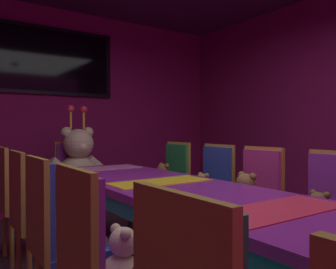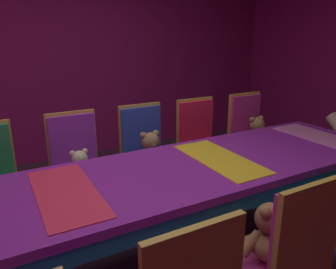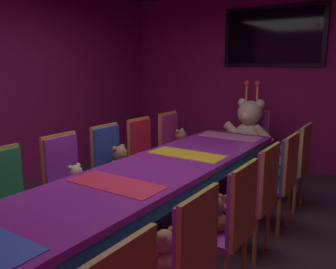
{
  "view_description": "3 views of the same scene",
  "coord_description": "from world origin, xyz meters",
  "views": [
    {
      "loc": [
        -1.42,
        -1.63,
        1.14
      ],
      "look_at": [
        0.03,
        0.48,
        1.1
      ],
      "focal_mm": 37.05,
      "sensor_mm": 36.0,
      "label": 1
    },
    {
      "loc": [
        1.71,
        -0.83,
        1.59
      ],
      "look_at": [
        -0.09,
        0.17,
        0.95
      ],
      "focal_mm": 34.72,
      "sensor_mm": 36.0,
      "label": 2
    },
    {
      "loc": [
        1.75,
        -2.46,
        1.64
      ],
      "look_at": [
        -0.12,
        0.37,
        0.96
      ],
      "focal_mm": 37.83,
      "sensor_mm": 36.0,
      "label": 3
    }
  ],
  "objects": [
    {
      "name": "wall_back",
      "position": [
        0.0,
        3.2,
        1.4
      ],
      "size": [
        5.2,
        0.12,
        2.8
      ],
      "primitive_type": "cube",
      "color": "#8C1959",
      "rests_on": "ground_plane"
    },
    {
      "name": "banquet_table",
      "position": [
        0.0,
        0.0,
        0.66
      ],
      "size": [
        0.9,
        3.78,
        0.75
      ],
      "color": "purple",
      "rests_on": "ground_plane"
    },
    {
      "name": "chair_left_2",
      "position": [
        -0.87,
        -0.28,
        0.6
      ],
      "size": [
        0.42,
        0.41,
        0.98
      ],
      "color": "purple",
      "rests_on": "ground_plane"
    },
    {
      "name": "teddy_left_2",
      "position": [
        -0.72,
        -0.28,
        0.57
      ],
      "size": [
        0.21,
        0.28,
        0.26
      ],
      "color": "beige",
      "rests_on": "chair_left_2"
    },
    {
      "name": "chair_left_3",
      "position": [
        -0.86,
        0.34,
        0.6
      ],
      "size": [
        0.42,
        0.41,
        0.98
      ],
      "color": "#2D47B2",
      "rests_on": "ground_plane"
    },
    {
      "name": "teddy_left_3",
      "position": [
        -0.71,
        0.34,
        0.6
      ],
      "size": [
        0.26,
        0.34,
        0.32
      ],
      "color": "#9E7247",
      "rests_on": "chair_left_3"
    },
    {
      "name": "chair_left_4",
      "position": [
        -0.85,
        0.93,
        0.6
      ],
      "size": [
        0.42,
        0.41,
        0.98
      ],
      "color": "red",
      "rests_on": "ground_plane"
    },
    {
      "name": "chair_left_5",
      "position": [
        -0.84,
        1.57,
        0.6
      ],
      "size": [
        0.42,
        0.41,
        0.98
      ],
      "color": "#CC338C",
      "rests_on": "ground_plane"
    },
    {
      "name": "teddy_left_5",
      "position": [
        -0.7,
        1.57,
        0.59
      ],
      "size": [
        0.26,
        0.33,
        0.31
      ],
      "color": "#9E7247",
      "rests_on": "chair_left_5"
    },
    {
      "name": "chair_right_2",
      "position": [
        0.86,
        -0.3,
        0.6
      ],
      "size": [
        0.42,
        0.41,
        0.98
      ],
      "rotation": [
        0.0,
        0.0,
        3.14
      ],
      "color": "purple",
      "rests_on": "ground_plane"
    },
    {
      "name": "teddy_right_2",
      "position": [
        0.72,
        -0.3,
        0.57
      ],
      "size": [
        0.22,
        0.28,
        0.27
      ],
      "rotation": [
        0.0,
        0.0,
        3.14
      ],
      "color": "brown",
      "rests_on": "chair_right_2"
    },
    {
      "name": "chair_right_3",
      "position": [
        0.84,
        0.33,
        0.6
      ],
      "size": [
        0.42,
        0.41,
        0.98
      ],
      "rotation": [
        0.0,
        0.0,
        3.14
      ],
      "color": "#CC338C",
      "rests_on": "ground_plane"
    },
    {
      "name": "teddy_right_3",
      "position": [
        0.69,
        0.33,
        0.6
      ],
      "size": [
        0.27,
        0.35,
        0.33
      ],
      "rotation": [
        0.0,
        0.0,
        3.14
      ],
      "color": "olive",
      "rests_on": "chair_right_3"
    },
    {
      "name": "chair_right_4",
      "position": [
        0.86,
        0.9,
        0.6
      ],
      "size": [
        0.42,
        0.41,
        0.98
      ],
      "rotation": [
        0.0,
        0.0,
        3.14
      ],
      "color": "#2D47B2",
      "rests_on": "ground_plane"
    },
    {
      "name": "teddy_right_4",
      "position": [
        0.72,
        0.9,
        0.57
      ],
      "size": [
        0.21,
        0.27,
        0.26
      ],
      "rotation": [
        0.0,
        0.0,
        3.14
      ],
      "color": "#9E7247",
      "rests_on": "chair_right_4"
    },
    {
      "name": "chair_right_5",
      "position": [
        0.84,
        1.56,
        0.6
      ],
      "size": [
        0.42,
        0.41,
        0.98
      ],
      "rotation": [
        0.0,
        0.0,
        3.14
      ],
      "color": "#268C4C",
      "rests_on": "ground_plane"
    },
    {
      "name": "teddy_right_5",
      "position": [
        0.7,
        1.56,
        0.59
      ],
      "size": [
        0.24,
        0.32,
        0.3
      ],
      "rotation": [
        0.0,
        0.0,
        3.14
      ],
      "color": "brown",
      "rests_on": "chair_right_5"
    },
    {
      "name": "throne_chair",
      "position": [
        0.0,
        2.43,
        0.6
      ],
      "size": [
        0.41,
        0.42,
        0.98
      ],
      "rotation": [
        0.0,
        0.0,
        -1.57
      ],
      "color": "purple",
      "rests_on": "ground_plane"
    },
    {
      "name": "king_teddy_bear",
      "position": [
        0.0,
        2.26,
        0.76
      ],
      "size": [
        0.74,
        0.57,
        0.95
      ],
      "rotation": [
        0.0,
        0.0,
        -1.57
      ],
      "color": "beige",
      "rests_on": "throne_chair"
    },
    {
      "name": "wall_tv",
      "position": [
        0.0,
        3.11,
        2.05
      ],
      "size": [
        1.57,
        0.06,
        0.91
      ],
      "color": "black"
    }
  ]
}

